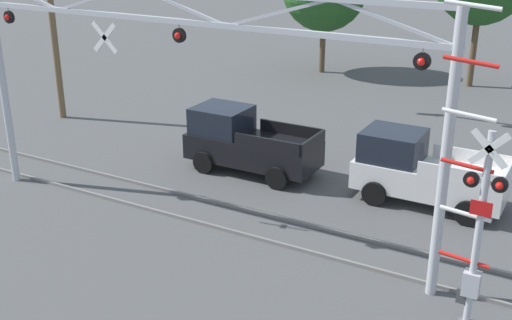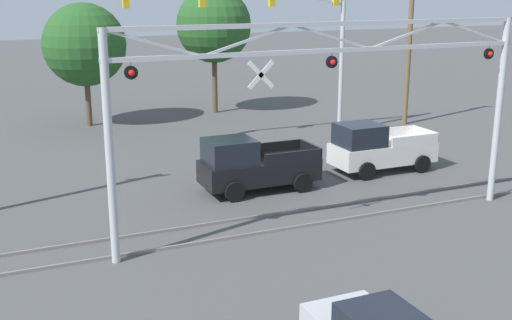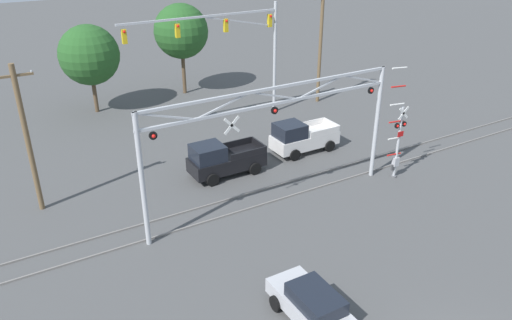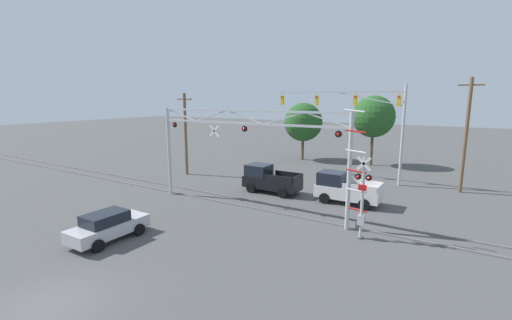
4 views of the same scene
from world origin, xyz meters
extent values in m
plane|color=#4C4C4C|center=(0.00, 0.00, 0.00)|extent=(200.00, 200.00, 0.00)
cube|color=gray|center=(0.00, 13.53, 0.05)|extent=(80.00, 0.08, 0.10)
cube|color=gray|center=(0.00, 14.96, 0.05)|extent=(80.00, 0.08, 0.10)
cylinder|color=#B7BABF|center=(-7.11, 13.24, 3.40)|extent=(0.25, 0.25, 6.80)
cylinder|color=#B7BABF|center=(7.11, 13.24, 3.40)|extent=(0.25, 0.25, 6.80)
cube|color=#B7BABF|center=(0.00, 13.24, 5.90)|extent=(14.46, 0.14, 0.14)
cube|color=#B7BABF|center=(0.00, 13.24, 6.73)|extent=(14.46, 0.14, 0.14)
cube|color=#B7BABF|center=(-5.69, 13.24, 6.32)|extent=(2.87, 0.08, 0.90)
cube|color=#B7BABF|center=(-2.84, 13.24, 6.32)|extent=(2.87, 0.08, 0.90)
cube|color=#B7BABF|center=(0.00, 13.24, 6.32)|extent=(2.87, 0.08, 0.90)
cube|color=#B7BABF|center=(2.84, 13.24, 6.32)|extent=(2.87, 0.08, 0.90)
cube|color=#B7BABF|center=(5.69, 13.24, 6.32)|extent=(2.87, 0.08, 0.90)
cylinder|color=black|center=(-6.39, 13.24, 5.54)|extent=(0.38, 0.10, 0.38)
sphere|color=red|center=(-6.39, 13.17, 5.54)|extent=(0.18, 0.18, 0.18)
cylinder|color=#B7BABF|center=(-6.39, 13.24, 5.78)|extent=(0.04, 0.04, 0.10)
cylinder|color=black|center=(0.00, 13.24, 5.54)|extent=(0.38, 0.10, 0.38)
sphere|color=red|center=(0.00, 13.17, 5.54)|extent=(0.18, 0.18, 0.18)
cylinder|color=#B7BABF|center=(0.00, 13.24, 5.78)|extent=(0.04, 0.04, 0.10)
cylinder|color=black|center=(6.39, 13.24, 5.54)|extent=(0.38, 0.10, 0.38)
sphere|color=red|center=(6.39, 13.17, 5.54)|extent=(0.18, 0.18, 0.18)
cylinder|color=#B7BABF|center=(6.39, 13.24, 5.78)|extent=(0.04, 0.04, 0.10)
cube|color=white|center=(-2.49, 13.14, 5.28)|extent=(0.88, 0.03, 0.88)
cube|color=white|center=(-2.49, 13.14, 5.28)|extent=(0.88, 0.03, 0.88)
cylinder|color=black|center=(-2.49, 13.12, 5.28)|extent=(0.04, 0.04, 0.02)
cylinder|color=#B7BABF|center=(8.14, 12.35, 2.26)|extent=(0.16, 0.16, 4.53)
cylinder|color=#59595B|center=(8.14, 12.35, 0.05)|extent=(0.35, 0.35, 0.10)
cube|color=white|center=(8.14, 12.24, 4.18)|extent=(0.78, 0.03, 0.78)
cube|color=white|center=(8.14, 12.24, 4.18)|extent=(0.78, 0.03, 0.78)
cylinder|color=black|center=(8.14, 12.21, 4.18)|extent=(0.04, 0.04, 0.02)
cylinder|color=black|center=(7.86, 12.35, 3.43)|extent=(0.32, 0.09, 0.32)
sphere|color=red|center=(7.86, 12.29, 3.43)|extent=(0.16, 0.16, 0.16)
cylinder|color=black|center=(8.42, 12.35, 3.43)|extent=(0.32, 0.09, 0.32)
sphere|color=red|center=(8.42, 12.29, 3.43)|extent=(0.16, 0.16, 0.16)
cube|color=#B7BABF|center=(8.14, 12.35, 3.43)|extent=(0.64, 0.06, 0.06)
cube|color=red|center=(8.14, 12.25, 2.88)|extent=(0.44, 0.02, 0.32)
cube|color=#B2B2B7|center=(8.14, 12.35, 1.05)|extent=(0.36, 0.28, 0.56)
cylinder|color=red|center=(7.91, 12.35, 1.58)|extent=(1.07, 0.09, 0.18)
cylinder|color=white|center=(7.83, 12.35, 2.64)|extent=(1.07, 0.09, 0.18)
cylinder|color=red|center=(7.74, 12.35, 3.71)|extent=(1.07, 0.09, 0.18)
cylinder|color=white|center=(7.65, 12.35, 4.77)|extent=(1.07, 0.09, 0.18)
cylinder|color=red|center=(7.56, 12.35, 5.83)|extent=(1.07, 0.09, 0.18)
cylinder|color=white|center=(7.48, 12.35, 6.90)|extent=(1.07, 0.09, 0.18)
cube|color=#3F3F42|center=(7.99, 12.35, 0.70)|extent=(0.24, 0.12, 0.36)
cylinder|color=#B7BABF|center=(7.91, 25.73, 4.35)|extent=(0.24, 0.24, 8.70)
cube|color=#B7BABF|center=(1.86, 25.73, 8.10)|extent=(12.09, 0.14, 0.14)
cube|color=#B7BABF|center=(4.89, 25.73, 7.50)|extent=(6.06, 0.08, 1.28)
cylinder|color=#B7BABF|center=(-3.68, 25.73, 7.95)|extent=(0.04, 0.04, 0.30)
cube|color=gold|center=(-3.68, 25.73, 7.33)|extent=(0.30, 0.26, 0.93)
sphere|color=red|center=(-3.68, 25.57, 7.67)|extent=(0.18, 0.18, 0.18)
cylinder|color=#B7BABF|center=(0.02, 25.73, 7.95)|extent=(0.04, 0.04, 0.30)
cube|color=gold|center=(0.02, 25.73, 7.33)|extent=(0.30, 0.26, 0.93)
sphere|color=red|center=(0.02, 25.57, 7.67)|extent=(0.18, 0.18, 0.18)
cylinder|color=#B7BABF|center=(3.71, 25.73, 7.95)|extent=(0.04, 0.04, 0.30)
cube|color=gold|center=(3.71, 25.73, 7.33)|extent=(0.30, 0.26, 0.93)
sphere|color=red|center=(3.71, 25.57, 7.67)|extent=(0.18, 0.18, 0.18)
cylinder|color=#B7BABF|center=(7.41, 25.73, 7.95)|extent=(0.04, 0.04, 0.30)
cube|color=gold|center=(7.41, 25.73, 7.33)|extent=(0.30, 0.26, 0.93)
sphere|color=red|center=(7.41, 25.57, 7.67)|extent=(0.18, 0.18, 0.18)
cube|color=black|center=(-0.44, 17.86, 0.83)|extent=(4.65, 1.84, 0.88)
cube|color=black|center=(-1.69, 17.86, 1.73)|extent=(1.84, 1.70, 0.93)
cube|color=black|center=(0.58, 16.98, 1.47)|extent=(2.41, 0.08, 0.42)
cube|color=black|center=(0.58, 18.75, 1.47)|extent=(2.41, 0.08, 0.42)
cube|color=black|center=(1.84, 17.86, 1.47)|extent=(0.10, 1.76, 0.42)
cylinder|color=black|center=(-1.88, 16.93, 0.39)|extent=(0.77, 0.24, 0.77)
cylinder|color=black|center=(-1.88, 18.80, 0.39)|extent=(0.77, 0.24, 0.77)
cylinder|color=black|center=(1.00, 16.93, 0.39)|extent=(0.77, 0.24, 0.77)
cylinder|color=black|center=(1.00, 18.80, 0.39)|extent=(0.77, 0.24, 0.77)
cube|color=silver|center=(5.64, 18.25, 0.83)|extent=(4.58, 1.84, 0.88)
cube|color=black|center=(4.41, 18.25, 1.73)|extent=(1.81, 1.70, 0.93)
cube|color=silver|center=(6.64, 17.37, 1.47)|extent=(2.36, 0.08, 0.42)
cube|color=silver|center=(6.64, 19.13, 1.47)|extent=(2.36, 0.08, 0.42)
cube|color=silver|center=(7.87, 18.25, 1.47)|extent=(0.10, 1.76, 0.42)
cylinder|color=black|center=(4.22, 17.32, 0.39)|extent=(0.77, 0.24, 0.77)
cylinder|color=black|center=(4.22, 19.18, 0.39)|extent=(0.77, 0.24, 0.77)
cylinder|color=black|center=(7.05, 17.32, 0.39)|extent=(0.77, 0.24, 0.77)
cylinder|color=black|center=(7.05, 19.18, 0.39)|extent=(0.77, 0.24, 0.77)
cube|color=#B7B7BC|center=(-3.36, 5.03, 0.66)|extent=(1.70, 4.20, 0.65)
cube|color=black|center=(-3.36, 4.86, 1.27)|extent=(1.45, 2.19, 0.58)
cylinder|color=black|center=(-4.23, 6.29, 0.33)|extent=(0.24, 0.66, 0.66)
cylinder|color=black|center=(-2.50, 6.29, 0.33)|extent=(0.24, 0.66, 0.66)
cylinder|color=black|center=(-4.23, 3.77, 0.33)|extent=(0.24, 0.66, 0.66)
cylinder|color=black|center=(-2.50, 3.77, 0.33)|extent=(0.24, 0.66, 0.66)
cylinder|color=brown|center=(-11.03, 19.31, 4.02)|extent=(0.28, 0.28, 8.03)
cube|color=brown|center=(-11.03, 19.31, 7.43)|extent=(1.80, 0.12, 0.12)
cylinder|color=silver|center=(-11.85, 19.31, 7.53)|extent=(0.08, 0.08, 0.12)
cylinder|color=silver|center=(-10.21, 19.31, 7.53)|extent=(0.08, 0.08, 0.12)
cylinder|color=brown|center=(12.53, 26.03, 4.57)|extent=(0.28, 0.28, 9.15)
cube|color=brown|center=(12.53, 26.03, 8.55)|extent=(1.80, 0.12, 0.12)
cylinder|color=silver|center=(11.71, 26.03, 8.65)|extent=(0.08, 0.08, 0.12)
cylinder|color=silver|center=(13.35, 26.03, 8.65)|extent=(0.08, 0.08, 0.12)
cylinder|color=brown|center=(-4.55, 33.03, 1.51)|extent=(0.32, 0.32, 3.02)
sphere|color=#265623|center=(-4.55, 33.03, 4.66)|extent=(4.68, 4.68, 4.68)
cylinder|color=brown|center=(3.55, 33.90, 1.94)|extent=(0.32, 0.32, 3.88)
sphere|color=#265623|center=(3.55, 33.90, 5.52)|extent=(4.67, 4.67, 4.67)
camera|label=1|loc=(9.96, -0.33, 8.50)|focal=45.00mm
camera|label=2|loc=(-10.31, -4.40, 7.86)|focal=45.00mm
camera|label=3|loc=(-12.73, -6.66, 14.26)|focal=35.00mm
camera|label=4|loc=(12.56, -5.65, 7.55)|focal=24.00mm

